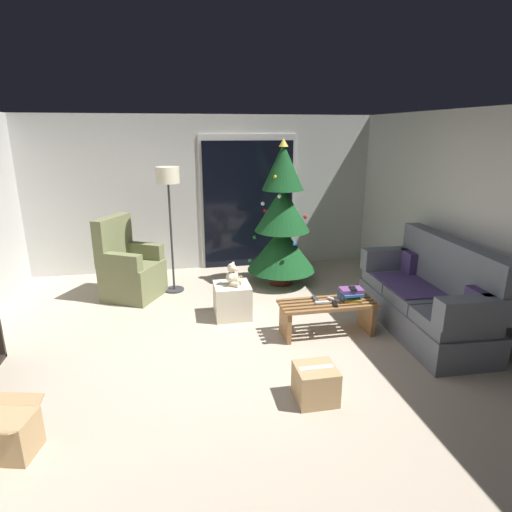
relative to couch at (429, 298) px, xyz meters
The scene contains 21 objects.
ground_plane 2.36m from the couch, behind, with size 7.00×7.00×0.00m, color #B2A38E.
wall_back 3.84m from the couch, 128.29° to the left, with size 5.72×0.12×2.50m, color beige.
wall_right 1.02m from the couch, 12.94° to the right, with size 0.12×6.00×2.50m, color beige.
patio_door_frame 3.35m from the couch, 119.20° to the left, with size 1.60×0.02×2.20m, color silver.
patio_door_glass 3.33m from the couch, 119.36° to the left, with size 1.50×0.02×2.10m, color black.
couch is the anchor object (origin of this frame).
coffee_table 1.19m from the couch, behind, with size 1.10×0.40×0.39m.
remote_graphite 1.31m from the couch, behind, with size 0.04×0.16×0.02m, color #333338.
remote_white 1.26m from the couch, behind, with size 0.04×0.16×0.02m, color silver.
remote_silver 1.11m from the couch, behind, with size 0.04×0.16×0.02m, color #ADADB2.
remote_black 1.13m from the couch, behind, with size 0.04×0.16×0.02m, color black.
book_stack 0.91m from the couch, behind, with size 0.27×0.22×0.14m.
cell_phone 0.91m from the couch, behind, with size 0.07×0.14×0.01m, color black.
christmas_tree 2.33m from the couch, 124.05° to the left, with size 1.03×1.03×2.16m.
armchair 3.90m from the couch, 153.18° to the left, with size 0.93×0.93×1.13m.
floor_lamp 3.61m from the couch, 147.07° to the left, with size 0.32×0.32×1.78m.
ottoman 2.33m from the couch, 159.27° to the left, with size 0.44×0.44×0.42m, color beige.
teddy_bear_cream 2.32m from the couch, 159.33° to the left, with size 0.22×0.21×0.29m.
teddy_bear_honey_by_tree 2.53m from the couch, 142.11° to the left, with size 0.21×0.22×0.29m.
cardboard_box_taped_mid_floor 2.01m from the couch, 148.84° to the right, with size 0.35×0.34×0.32m.
cardboard_box_open_near_shelf 4.27m from the couch, 163.32° to the right, with size 0.46×0.53×0.36m.
Camera 1 is at (-0.51, -3.93, 2.26)m, focal length 29.67 mm.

